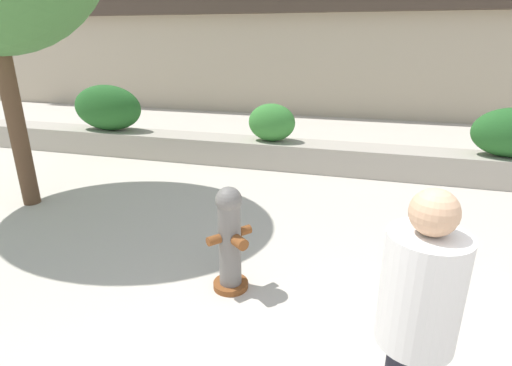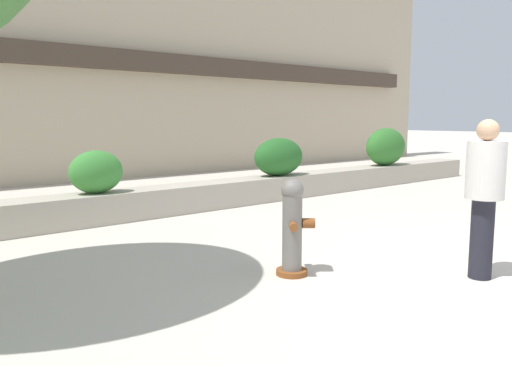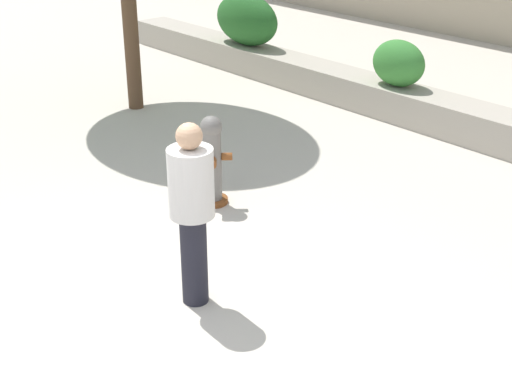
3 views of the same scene
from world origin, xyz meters
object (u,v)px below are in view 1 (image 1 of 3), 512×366
(hedge_bush_0, at_px, (107,108))
(fire_hydrant, at_px, (230,239))
(pedestrian, at_px, (416,323))
(hedge_bush_1, at_px, (272,122))

(hedge_bush_0, height_order, fire_hydrant, hedge_bush_0)
(pedestrian, bearing_deg, fire_hydrant, 137.42)
(hedge_bush_1, xyz_separation_m, fire_hydrant, (0.58, -4.10, -0.31))
(hedge_bush_1, relative_size, pedestrian, 0.52)
(hedge_bush_0, height_order, pedestrian, pedestrian)
(hedge_bush_0, xyz_separation_m, pedestrian, (5.69, -5.49, 0.01))
(hedge_bush_0, relative_size, hedge_bush_1, 1.72)
(hedge_bush_1, height_order, pedestrian, pedestrian)
(hedge_bush_0, xyz_separation_m, hedge_bush_1, (3.60, 0.00, -0.12))
(hedge_bush_0, distance_m, hedge_bush_1, 3.60)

